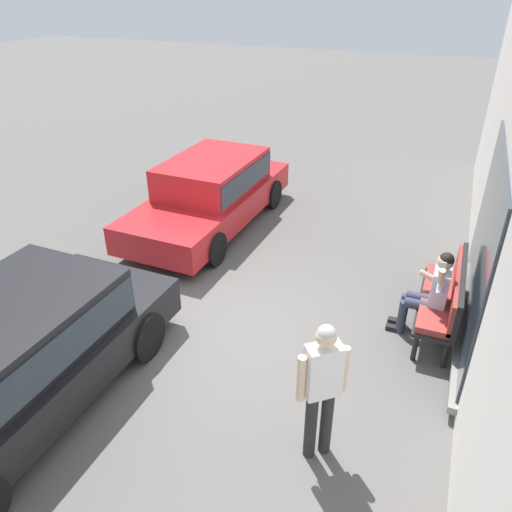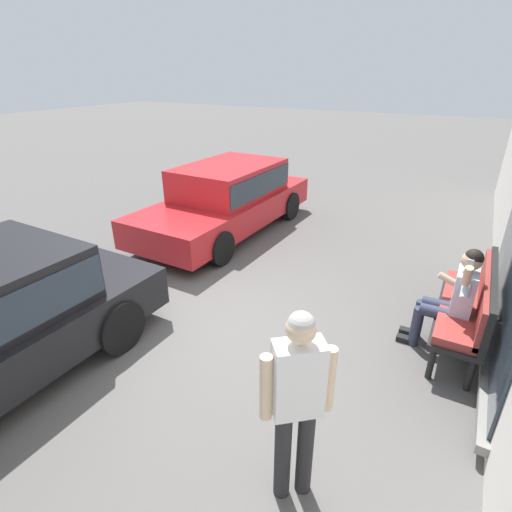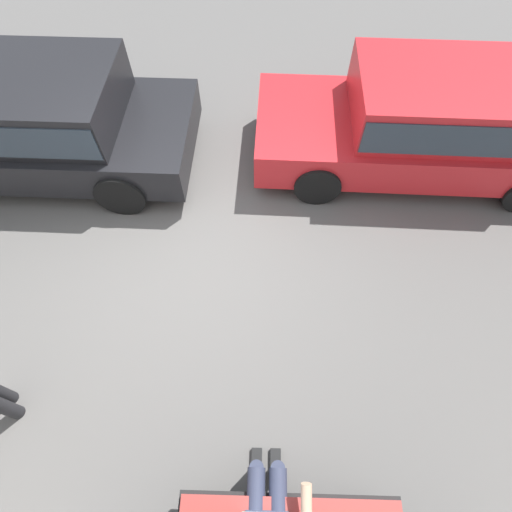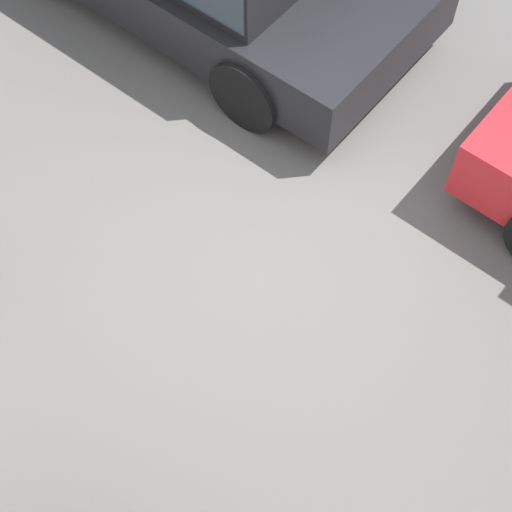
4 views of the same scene
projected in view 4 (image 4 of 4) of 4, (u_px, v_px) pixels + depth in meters
The scene contains 1 object.
ground_plane at pixel (284, 241), 5.99m from camera, with size 60.00×60.00×0.00m, color #565451.
Camera 4 is at (-1.74, 2.60, 5.11)m, focal length 55.00 mm.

